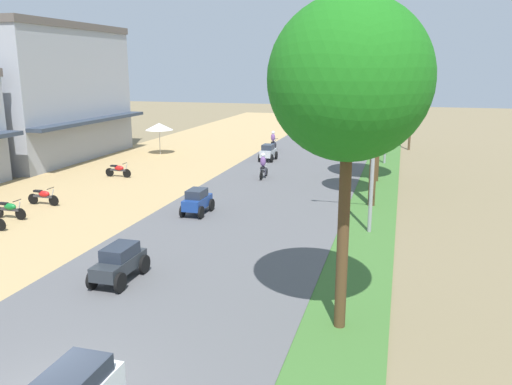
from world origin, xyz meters
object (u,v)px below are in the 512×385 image
at_px(vendor_umbrella, 159,127).
at_px(median_tree_second, 380,45).
at_px(streetlamp_mid, 388,104).
at_px(utility_pole_near, 412,99).
at_px(median_tree_third, 380,85).
at_px(car_sedan_charcoal, 119,262).
at_px(streetlamp_near, 375,120).
at_px(car_hatchback_blue, 197,201).
at_px(motorbike_ahead_second, 264,166).
at_px(motorbike_ahead_third, 273,141).
at_px(car_hatchback_silver, 268,152).
at_px(streetlamp_far, 392,94).
at_px(median_tree_nearest, 350,80).
at_px(parked_motorbike_fourth, 9,209).
at_px(parked_motorbike_sixth, 118,170).
at_px(parked_motorbike_fifth, 43,196).
at_px(median_tree_fourth, 388,58).

distance_m(vendor_umbrella, median_tree_second, 21.76).
xyz_separation_m(streetlamp_mid, utility_pole_near, (1.77, 7.39, -0.01)).
distance_m(median_tree_third, car_sedan_charcoal, 20.24).
relative_size(streetlamp_near, car_hatchback_blue, 4.21).
relative_size(motorbike_ahead_second, motorbike_ahead_third, 1.00).
xyz_separation_m(vendor_umbrella, streetlamp_near, (17.69, -16.13, 2.58)).
bearing_deg(motorbike_ahead_second, car_hatchback_silver, 101.81).
relative_size(streetlamp_far, motorbike_ahead_third, 4.32).
bearing_deg(car_hatchback_blue, median_tree_nearest, -49.45).
relative_size(median_tree_third, streetlamp_near, 0.96).
relative_size(parked_motorbike_fourth, car_hatchback_blue, 0.90).
relative_size(parked_motorbike_sixth, streetlamp_near, 0.21).
bearing_deg(parked_motorbike_fifth, vendor_umbrella, 94.57).
distance_m(parked_motorbike_fourth, median_tree_fourth, 29.16).
height_order(median_tree_second, streetlamp_near, median_tree_second).
height_order(parked_motorbike_fourth, streetlamp_mid, streetlamp_mid).
distance_m(parked_motorbike_fourth, utility_pole_near, 32.64).
relative_size(car_sedan_charcoal, car_hatchback_silver, 1.13).
xyz_separation_m(parked_motorbike_fifth, median_tree_third, (16.06, 10.57, 5.35)).
height_order(median_tree_third, streetlamp_near, streetlamp_near).
height_order(streetlamp_near, car_sedan_charcoal, streetlamp_near).
bearing_deg(vendor_umbrella, parked_motorbike_sixth, -81.11).
distance_m(median_tree_nearest, median_tree_third, 19.31).
height_order(median_tree_fourth, streetlamp_near, median_tree_fourth).
xyz_separation_m(streetlamp_near, motorbike_ahead_third, (-9.30, 20.47, -4.03)).
xyz_separation_m(parked_motorbike_fourth, streetlamp_mid, (16.30, 19.52, 3.82)).
bearing_deg(motorbike_ahead_second, vendor_umbrella, 146.94).
bearing_deg(car_sedan_charcoal, vendor_umbrella, 112.98).
bearing_deg(car_hatchback_silver, median_tree_nearest, -71.22).
bearing_deg(median_tree_third, median_tree_fourth, 89.91).
height_order(median_tree_fourth, streetlamp_mid, median_tree_fourth).
height_order(parked_motorbike_fourth, streetlamp_near, streetlamp_near).
bearing_deg(parked_motorbike_sixth, motorbike_ahead_third, 62.20).
bearing_deg(streetlamp_mid, parked_motorbike_fifth, -134.02).
bearing_deg(car_sedan_charcoal, parked_motorbike_fifth, 139.10).
distance_m(vendor_umbrella, median_tree_fourth, 18.75).
xyz_separation_m(utility_pole_near, motorbike_ahead_second, (-8.97, -15.04, -3.50)).
height_order(parked_motorbike_sixth, median_tree_second, median_tree_second).
distance_m(median_tree_nearest, motorbike_ahead_second, 20.20).
bearing_deg(streetlamp_mid, median_tree_second, -90.88).
xyz_separation_m(median_tree_fourth, car_sedan_charcoal, (-7.29, -28.39, -6.89)).
height_order(median_tree_nearest, median_tree_third, median_tree_nearest).
relative_size(median_tree_second, streetlamp_far, 1.28).
relative_size(streetlamp_mid, motorbike_ahead_second, 4.13).
bearing_deg(median_tree_fourth, median_tree_third, -90.09).
xyz_separation_m(parked_motorbike_fourth, median_tree_fourth, (15.97, 23.34, 7.07)).
relative_size(car_hatchback_blue, motorbike_ahead_third, 1.11).
xyz_separation_m(median_tree_nearest, streetlamp_near, (0.23, 8.75, -1.79)).
height_order(parked_motorbike_fifth, vendor_umbrella, vendor_umbrella).
bearing_deg(streetlamp_mid, streetlamp_far, 90.00).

